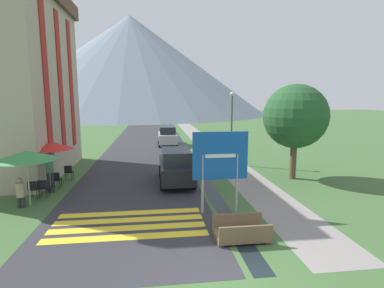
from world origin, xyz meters
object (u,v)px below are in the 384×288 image
Objects in this scene: road_sign at (220,161)px; cafe_chair_near_left at (43,187)px; streetlamp at (232,122)px; cafe_chair_near_right at (33,188)px; cafe_umbrella_front_green at (26,155)px; person_standing_terrace at (50,172)px; parked_car_near at (176,166)px; footbridge at (241,232)px; tree_by_path at (295,116)px; parked_car_far at (167,136)px; cafe_chair_far_right at (69,171)px; cafe_chair_middle at (56,179)px; cafe_umbrella_middle_red at (52,146)px; hotel_building at (15,74)px; person_seated_far at (20,191)px.

road_sign is 3.81× the size of cafe_chair_near_left.
streetlamp is at bearing 31.52° from cafe_chair_near_left.
cafe_chair_near_right is 12.22m from streetlamp.
person_standing_terrace is at bearing 80.94° from cafe_umbrella_front_green.
parked_car_near is (-1.39, 4.48, -1.18)m from road_sign.
road_sign is 8.52m from cafe_chair_near_right.
parked_car_near is 0.87× the size of streetlamp.
road_sign is 1.90× the size of footbridge.
streetlamp is 4.62m from tree_by_path.
cafe_chair_near_left is 13.23m from tree_by_path.
parked_car_far is 4.84× the size of cafe_chair_far_right.
streetlamp is (3.87, -9.24, 2.01)m from parked_car_far.
cafe_chair_far_right and cafe_chair_middle have the same top height.
cafe_chair_near_right is 0.48× the size of person_standing_terrace.
cafe_chair_far_right is at bearing 69.01° from cafe_umbrella_middle_red.
cafe_chair_middle is at bearing -176.55° from parked_car_near.
road_sign is at bearing -36.06° from hotel_building.
cafe_chair_middle is 0.78m from person_standing_terrace.
parked_car_near is 5.03× the size of cafe_chair_near_right.
cafe_umbrella_middle_red reaches higher than cafe_chair_middle.
cafe_umbrella_front_green reaches higher than cafe_chair_near_right.
cafe_umbrella_front_green is (-7.79, 1.79, 0.07)m from road_sign.
streetlamp reaches higher than cafe_chair_middle.
cafe_chair_near_right is 1.00× the size of cafe_chair_far_right.
cafe_chair_far_right is at bearing 141.92° from road_sign.
cafe_chair_far_right is at bearing 98.95° from cafe_chair_middle.
hotel_building is at bearing 111.35° from person_seated_far.
cafe_chair_near_right is at bearing -115.57° from person_standing_terrace.
cafe_chair_near_right is 1.14m from person_standing_terrace.
person_standing_terrace is at bearing -108.10° from cafe_chair_far_right.
road_sign reaches higher than cafe_umbrella_middle_red.
parked_car_near is 7.05m from cafe_umbrella_front_green.
hotel_building is 4.39× the size of cafe_umbrella_front_green.
footbridge is 9.52m from cafe_chair_near_right.
parked_car_near is 5.03× the size of cafe_chair_middle.
cafe_umbrella_front_green is at bearing -99.55° from cafe_chair_near_left.
person_standing_terrace reaches higher than cafe_chair_near_left.
cafe_chair_middle is at bearing 76.41° from person_seated_far.
tree_by_path reaches higher than footbridge.
hotel_building is at bearing 168.79° from tree_by_path.
tree_by_path reaches higher than streetlamp.
road_sign is 3.81× the size of cafe_chair_far_right.
road_sign reaches higher than parked_car_far.
tree_by_path is (6.59, -0.00, 2.59)m from parked_car_near.
cafe_chair_middle is 0.16× the size of tree_by_path.
person_seated_far reaches higher than cafe_chair_near_right.
footbridge is at bearing -76.69° from parked_car_near.
cafe_chair_near_right is at bearing -114.19° from parked_car_far.
footbridge is (10.59, -9.84, -5.61)m from hotel_building.
person_seated_far is at bearing -105.22° from person_standing_terrace.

